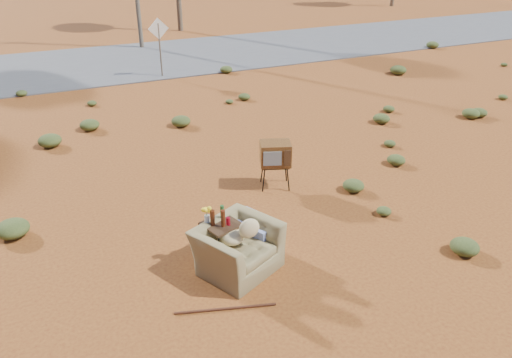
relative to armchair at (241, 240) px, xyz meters
name	(u,v)px	position (x,y,z in m)	size (l,w,h in m)	color
ground	(259,248)	(0.50, 0.34, -0.51)	(140.00, 140.00, 0.00)	brown
highway	(109,63)	(0.50, 15.34, -0.49)	(140.00, 7.00, 0.04)	#565659
armchair	(241,240)	(0.00, 0.00, 0.00)	(1.64, 1.48, 1.10)	olive
tv_unit	(275,154)	(1.83, 2.35, 0.26)	(0.79, 0.71, 1.04)	black
side_table	(218,222)	(-0.30, 0.23, 0.29)	(0.67, 0.67, 1.09)	#352213
rusty_bar	(226,309)	(-0.65, -0.92, -0.49)	(0.04, 0.04, 1.53)	#532316
road_sign	(159,37)	(2.00, 12.34, 0.99)	(0.78, 0.06, 2.19)	brown
scrub_patch	(152,157)	(-0.32, 4.75, -0.38)	(17.49, 8.07, 0.33)	#464F22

